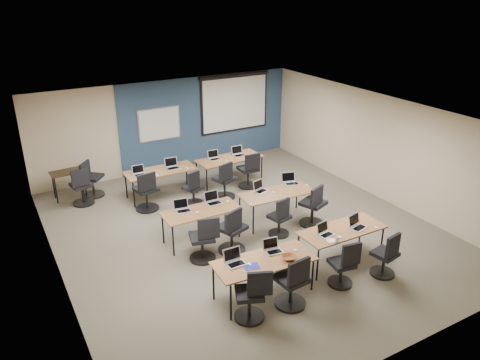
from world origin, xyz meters
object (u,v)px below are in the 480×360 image
training_table_mid_left (201,212)px  laptop_2 (325,232)px  projector_screen (235,100)px  task_chair_2 (344,267)px  task_chair_4 (204,242)px  task_chair_3 (386,258)px  task_chair_1 (293,285)px  laptop_7 (290,181)px  task_chair_0 (252,299)px  laptop_10 (214,157)px  laptop_5 (213,200)px  spare_chair_a (91,182)px  task_chair_9 (194,191)px  task_chair_6 (280,220)px  training_table_front_left (264,262)px  task_chair_11 (249,173)px  utility_table (68,175)px  training_table_front_right (342,231)px  spare_chair_b (82,189)px  training_table_back_left (161,172)px  task_chair_8 (147,194)px  laptop_1 (273,248)px  laptop_9 (172,166)px  laptop_4 (182,208)px  laptop_11 (238,153)px  laptop_0 (234,260)px  task_chair_10 (225,183)px  laptop_6 (260,189)px  task_chair_5 (232,234)px  task_chair_7 (313,208)px  laptop_8 (139,173)px  training_table_mid_right (277,194)px  laptop_3 (357,224)px

training_table_mid_left → laptop_2: size_ratio=5.63×
projector_screen → task_chair_2: 7.49m
task_chair_4 → task_chair_3: bearing=-23.2°
task_chair_1 → laptop_7: bearing=50.5°
task_chair_0 → laptop_10: bearing=92.5°
laptop_5 → spare_chair_a: 3.85m
laptop_5 → task_chair_0: bearing=-104.6°
task_chair_0 → task_chair_9: bearing=100.8°
task_chair_2 → task_chair_6: (0.02, 2.13, -0.00)m
training_table_front_left → task_chair_1: task_chair_1 is taller
task_chair_4 → task_chair_6: bearing=17.5°
laptop_2 → task_chair_11: task_chair_11 is taller
task_chair_6 → utility_table: 5.73m
training_table_front_right → task_chair_3: bearing=-64.4°
laptop_10 → spare_chair_b: size_ratio=0.31×
training_table_back_left → laptop_5: (0.32, -2.43, 0.11)m
training_table_back_left → task_chair_8: task_chair_8 is taller
laptop_1 → task_chair_11: size_ratio=0.30×
task_chair_1 → task_chair_6: (1.21, 2.17, -0.04)m
task_chair_0 → laptop_9: task_chair_0 is taller
task_chair_6 → training_table_front_right: bearing=-84.5°
task_chair_2 → laptop_1: bearing=159.0°
task_chair_0 → spare_chair_b: 6.11m
laptop_4 → task_chair_9: bearing=67.4°
task_chair_9 → laptop_11: (1.82, 0.91, 0.41)m
laptop_0 → task_chair_2: laptop_0 is taller
task_chair_11 → task_chair_10: bearing=-159.2°
task_chair_1 → laptop_6: size_ratio=3.24×
laptop_11 → projector_screen: bearing=64.9°
training_table_front_right → task_chair_1: size_ratio=1.71×
laptop_9 → spare_chair_b: 2.36m
laptop_2 → task_chair_5: size_ratio=0.28×
laptop_6 → task_chair_7: bearing=-62.7°
task_chair_3 → task_chair_7: (0.05, 2.32, 0.04)m
laptop_9 → task_chair_9: laptop_9 is taller
laptop_7 → task_chair_0: bearing=-117.9°
training_table_front_right → task_chair_4: bearing=150.0°
laptop_8 → spare_chair_a: bearing=139.4°
task_chair_8 → laptop_6: bearing=-47.5°
training_table_mid_right → task_chair_0: task_chair_0 is taller
laptop_6 → spare_chair_a: spare_chair_a is taller
task_chair_9 → spare_chair_b: size_ratio=0.92×
projector_screen → laptop_6: 4.52m
task_chair_2 → laptop_8: bearing=120.3°
training_table_front_left → task_chair_5: (0.21, 1.56, -0.25)m
task_chair_0 → spare_chair_a: spare_chair_a is taller
task_chair_2 → laptop_10: bearing=98.3°
training_table_front_right → laptop_5: bearing=125.7°
laptop_3 → task_chair_6: size_ratio=0.35×
laptop_6 → laptop_8: bearing=114.5°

